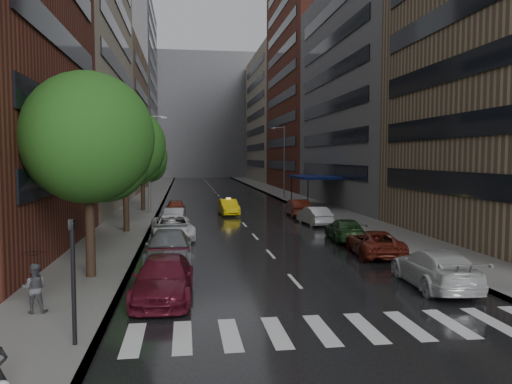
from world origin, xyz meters
TOP-DOWN VIEW (x-y plane):
  - ground at (0.00, 0.00)m, footprint 220.00×220.00m
  - road at (0.00, 50.00)m, footprint 14.00×140.00m
  - sidewalk_left at (-9.00, 50.00)m, footprint 4.00×140.00m
  - sidewalk_right at (9.00, 50.00)m, footprint 4.00×140.00m
  - crosswalk at (0.20, -2.00)m, footprint 13.15×2.80m
  - buildings_left at (-15.00, 58.79)m, footprint 8.00×108.00m
  - buildings_right at (15.00, 56.70)m, footprint 8.05×109.10m
  - building_far at (0.00, 118.00)m, footprint 40.00×14.00m
  - tree_near at (-8.60, 5.46)m, footprint 5.56×5.56m
  - tree_mid at (-8.60, 18.71)m, footprint 5.53×5.53m
  - tree_far at (-8.60, 32.79)m, footprint 4.78×4.78m
  - taxi at (-0.65, 28.74)m, footprint 1.83×4.43m
  - parked_cars_left at (-5.40, 13.37)m, footprint 3.08×31.43m
  - parked_cars_right at (5.40, 12.59)m, footprint 2.78×29.77m
  - ped_black_umbrella at (-9.50, 0.56)m, footprint 0.96×0.98m
  - traffic_light at (-7.60, -2.55)m, footprint 0.18×0.15m
  - street_lamp_left at (-7.72, 30.00)m, footprint 1.74×0.22m
  - street_lamp_right at (7.72, 45.00)m, footprint 1.74×0.22m
  - awning at (8.98, 35.00)m, footprint 4.00×8.00m

SIDE VIEW (x-z plane):
  - ground at x=0.00m, z-range 0.00..0.00m
  - road at x=0.00m, z-range 0.00..0.01m
  - crosswalk at x=0.20m, z-range 0.01..0.02m
  - sidewalk_left at x=-9.00m, z-range 0.00..0.15m
  - sidewalk_right at x=9.00m, z-range 0.00..0.15m
  - taxi at x=-0.65m, z-range 0.00..1.43m
  - parked_cars_right at x=5.40m, z-range -0.06..1.51m
  - parked_cars_left at x=-5.40m, z-range -0.04..1.56m
  - ped_black_umbrella at x=-9.50m, z-range 0.34..2.43m
  - traffic_light at x=-7.60m, z-range 0.50..3.95m
  - awning at x=8.98m, z-range 1.57..4.70m
  - street_lamp_left at x=-7.72m, z-range 0.39..9.39m
  - street_lamp_right at x=7.72m, z-range 0.39..9.39m
  - tree_far at x=-8.60m, z-range 1.40..9.02m
  - tree_mid at x=-8.60m, z-range 1.62..10.43m
  - tree_near at x=-8.60m, z-range 1.63..10.49m
  - buildings_right at x=15.00m, z-range -2.97..33.03m
  - buildings_left at x=-15.00m, z-range -3.01..34.99m
  - building_far at x=0.00m, z-range 0.00..32.00m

